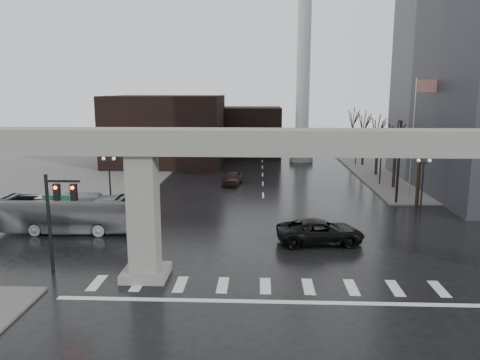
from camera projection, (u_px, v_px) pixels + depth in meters
The scene contains 24 objects.
ground at pixel (265, 279), 27.21m from camera, with size 160.00×160.00×0.00m, color black.
sidewalk_ne at pixel (460, 173), 61.41m from camera, with size 28.00×36.00×0.15m, color #605E5C.
sidewalk_nw at pixel (72, 170), 63.60m from camera, with size 28.00×36.00×0.15m, color #605E5C.
elevated_guideway at pixel (289, 162), 25.85m from camera, with size 48.00×2.60×8.70m.
building_far_left at pixel (167, 130), 68.05m from camera, with size 16.00×14.00×10.00m, color black.
building_far_mid at pixel (250, 132), 77.54m from camera, with size 10.00×10.00×8.00m, color black.
smokestack at pixel (303, 72), 69.54m from camera, with size 3.60×3.60×30.00m.
signal_mast_arm at pixel (359, 143), 44.16m from camera, with size 12.12×0.43×8.00m.
signal_left_pole at pixel (57, 207), 27.44m from camera, with size 2.30×0.30×6.00m.
flagpole_assembly at pixel (417, 123), 46.71m from camera, with size 2.06×0.12×12.00m.
lamp_right_0 at pixel (423, 178), 39.71m from camera, with size 1.22×0.32×5.11m.
lamp_right_1 at pixel (381, 155), 53.44m from camera, with size 1.22×0.32×5.11m.
lamp_right_2 at pixel (356, 142), 67.18m from camera, with size 1.22×0.32×5.11m.
lamp_left_0 at pixel (110, 175), 40.85m from camera, with size 1.22×0.32×5.11m.
lamp_left_1 at pixel (148, 154), 54.58m from camera, with size 1.22×0.32×5.11m.
lamp_left_2 at pixel (170, 141), 68.31m from camera, with size 1.22×0.32×5.11m.
tree_right_0 at pixel (419, 177), 43.74m from camera, with size 1.09×1.58×7.50m.
tree_right_1 at pixel (395, 163), 51.57m from camera, with size 1.09×1.61×7.67m.
tree_right_2 at pixel (377, 153), 59.41m from camera, with size 1.10×1.63×7.85m.
tree_right_3 at pixel (363, 145), 67.24m from camera, with size 1.11×1.66×8.02m.
tree_right_4 at pixel (353, 139), 75.08m from camera, with size 1.12×1.69×8.19m.
pickup_truck at pixel (320, 232), 33.37m from camera, with size 2.85×6.19×1.72m, color black.
city_bus at pixel (66, 214), 35.85m from camera, with size 2.47×10.56×2.94m, color gray.
far_car at pixel (232, 178), 54.16m from camera, with size 1.86×4.61×1.57m, color black.
Camera 1 is at (-0.37, -25.66, 10.82)m, focal length 35.00 mm.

